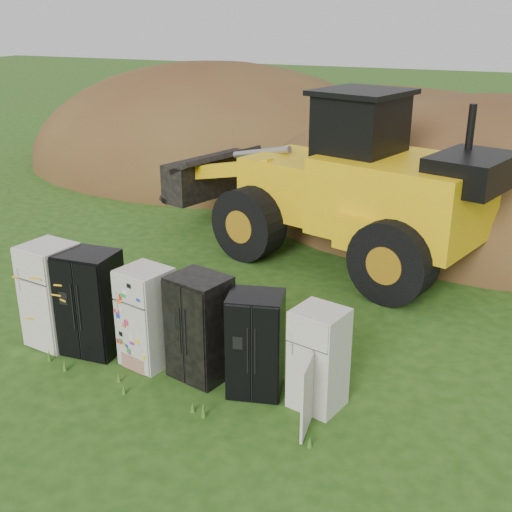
{
  "coord_description": "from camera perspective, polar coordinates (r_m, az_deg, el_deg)",
  "views": [
    {
      "loc": [
        4.97,
        -7.89,
        5.57
      ],
      "look_at": [
        0.54,
        2.0,
        1.4
      ],
      "focal_mm": 45.0,
      "sensor_mm": 36.0,
      "label": 1
    }
  ],
  "objects": [
    {
      "name": "dirt_mound_left",
      "position": [
        24.94,
        -3.54,
        8.08
      ],
      "size": [
        15.12,
        11.34,
        7.7
      ],
      "primitive_type": "ellipsoid",
      "color": "#4D2B18",
      "rests_on": "ground"
    },
    {
      "name": "fridge_black_side",
      "position": [
        11.3,
        -14.48,
        -4.04
      ],
      "size": [
        1.0,
        0.82,
        1.82
      ],
      "primitive_type": null,
      "rotation": [
        0.0,
        0.0,
        0.07
      ],
      "color": "black",
      "rests_on": "ground"
    },
    {
      "name": "fridge_sticker",
      "position": [
        10.74,
        -9.69,
        -5.36
      ],
      "size": [
        0.89,
        0.84,
        1.7
      ],
      "primitive_type": null,
      "rotation": [
        0.0,
        0.0,
        -0.21
      ],
      "color": "silver",
      "rests_on": "ground"
    },
    {
      "name": "dirt_mound_right",
      "position": [
        20.13,
        21.32,
        3.5
      ],
      "size": [
        16.04,
        11.77,
        6.76
      ],
      "primitive_type": "ellipsoid",
      "color": "#4D2B18",
      "rests_on": "ground"
    },
    {
      "name": "wheel_loader",
      "position": [
        15.16,
        5.75,
        7.28
      ],
      "size": [
        8.84,
        5.44,
        3.99
      ],
      "primitive_type": null,
      "rotation": [
        0.0,
        0.0,
        -0.27
      ],
      "color": "#E4A40F",
      "rests_on": "ground"
    },
    {
      "name": "fridge_black_right",
      "position": [
        9.84,
        -0.03,
        -7.84
      ],
      "size": [
        0.96,
        0.86,
        1.64
      ],
      "primitive_type": null,
      "rotation": [
        0.0,
        0.0,
        0.25
      ],
      "color": "black",
      "rests_on": "ground"
    },
    {
      "name": "fridge_leftmost",
      "position": [
        11.76,
        -17.65,
        -3.3
      ],
      "size": [
        0.91,
        0.88,
        1.85
      ],
      "primitive_type": null,
      "rotation": [
        0.0,
        0.0,
        -0.13
      ],
      "color": "beige",
      "rests_on": "ground"
    },
    {
      "name": "dirt_mound_back",
      "position": [
        26.9,
        11.11,
        8.68
      ],
      "size": [
        17.73,
        11.82,
        5.51
      ],
      "primitive_type": "ellipsoid",
      "color": "#4D2B18",
      "rests_on": "ground"
    },
    {
      "name": "fridge_open_door",
      "position": [
        9.57,
        5.59,
        -9.07
      ],
      "size": [
        0.84,
        0.8,
        1.58
      ],
      "primitive_type": null,
      "rotation": [
        0.0,
        0.0,
        -0.22
      ],
      "color": "beige",
      "rests_on": "ground"
    },
    {
      "name": "fridge_dark_mid",
      "position": [
        10.26,
        -5.0,
        -6.34
      ],
      "size": [
        1.03,
        0.91,
        1.73
      ],
      "primitive_type": null,
      "rotation": [
        0.0,
        0.0,
        -0.23
      ],
      "color": "black",
      "rests_on": "ground"
    },
    {
      "name": "ground",
      "position": [
        10.86,
        -7.05,
        -10.0
      ],
      "size": [
        120.0,
        120.0,
        0.0
      ],
      "primitive_type": "plane",
      "color": "#1F4412",
      "rests_on": "ground"
    }
  ]
}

